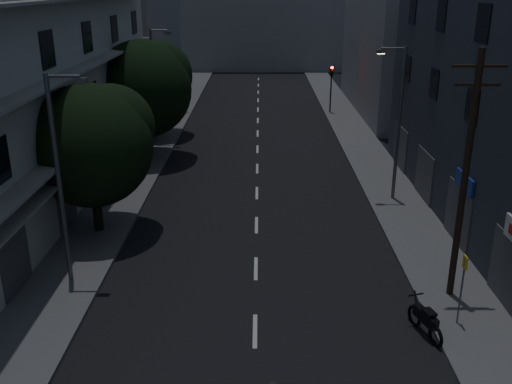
{
  "coord_description": "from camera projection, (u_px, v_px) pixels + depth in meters",
  "views": [
    {
      "loc": [
        0.13,
        -10.0,
        11.08
      ],
      "look_at": [
        0.0,
        12.0,
        3.0
      ],
      "focal_mm": 40.0,
      "sensor_mm": 36.0,
      "label": 1
    }
  ],
  "objects": [
    {
      "name": "ground",
      "position": [
        257.0,
        166.0,
        36.67
      ],
      "size": [
        160.0,
        160.0,
        0.0
      ],
      "primitive_type": "plane",
      "color": "black",
      "rests_on": "ground"
    },
    {
      "name": "sidewalk_left",
      "position": [
        141.0,
        165.0,
        36.69
      ],
      "size": [
        3.0,
        90.0,
        0.15
      ],
      "primitive_type": "cube",
      "color": "#565659",
      "rests_on": "ground"
    },
    {
      "name": "sidewalk_right",
      "position": [
        374.0,
        165.0,
        36.6
      ],
      "size": [
        3.0,
        90.0,
        0.15
      ],
      "primitive_type": "cube",
      "color": "#565659",
      "rests_on": "ground"
    },
    {
      "name": "lane_markings",
      "position": [
        258.0,
        141.0,
        42.53
      ],
      "size": [
        0.15,
        60.5,
        0.01
      ],
      "color": "beige",
      "rests_on": "ground"
    },
    {
      "name": "building_left",
      "position": [
        11.0,
        72.0,
        27.76
      ],
      "size": [
        7.0,
        36.0,
        14.0
      ],
      "color": "#B2B2AD",
      "rests_on": "ground"
    },
    {
      "name": "building_far_left",
      "position": [
        135.0,
        17.0,
        55.57
      ],
      "size": [
        6.0,
        20.0,
        16.0
      ],
      "primitive_type": "cube",
      "color": "slate",
      "rests_on": "ground"
    },
    {
      "name": "building_far_right",
      "position": [
        394.0,
        38.0,
        50.32
      ],
      "size": [
        6.0,
        20.0,
        13.0
      ],
      "primitive_type": "cube",
      "color": "slate",
      "rests_on": "ground"
    },
    {
      "name": "building_far_end",
      "position": [
        259.0,
        31.0,
        77.19
      ],
      "size": [
        24.0,
        8.0,
        10.0
      ],
      "primitive_type": "cube",
      "color": "slate",
      "rests_on": "ground"
    },
    {
      "name": "tree_near",
      "position": [
        92.0,
        141.0,
        25.45
      ],
      "size": [
        5.58,
        5.58,
        6.88
      ],
      "color": "black",
      "rests_on": "sidewalk_left"
    },
    {
      "name": "tree_mid",
      "position": [
        144.0,
        85.0,
        36.46
      ],
      "size": [
        6.23,
        6.23,
        7.67
      ],
      "color": "black",
      "rests_on": "sidewalk_left"
    },
    {
      "name": "tree_far",
      "position": [
        154.0,
        80.0,
        42.41
      ],
      "size": [
        5.38,
        5.38,
        6.66
      ],
      "color": "black",
      "rests_on": "sidewalk_left"
    },
    {
      "name": "traffic_signal_far_right",
      "position": [
        331.0,
        79.0,
        50.35
      ],
      "size": [
        0.28,
        0.37,
        4.1
      ],
      "color": "black",
      "rests_on": "sidewalk_right"
    },
    {
      "name": "traffic_signal_far_left",
      "position": [
        184.0,
        79.0,
        50.6
      ],
      "size": [
        0.28,
        0.37,
        4.1
      ],
      "color": "black",
      "rests_on": "sidewalk_left"
    },
    {
      "name": "street_lamp_left_near",
      "position": [
        61.0,
        171.0,
        20.93
      ],
      "size": [
        1.51,
        0.25,
        8.0
      ],
      "color": "#57585E",
      "rests_on": "sidewalk_left"
    },
    {
      "name": "street_lamp_right",
      "position": [
        397.0,
        117.0,
        29.34
      ],
      "size": [
        1.51,
        0.25,
        8.0
      ],
      "color": "#55585D",
      "rests_on": "sidewalk_right"
    },
    {
      "name": "street_lamp_left_far",
      "position": [
        155.0,
        81.0,
        40.19
      ],
      "size": [
        1.51,
        0.25,
        8.0
      ],
      "color": "#57585F",
      "rests_on": "sidewalk_left"
    },
    {
      "name": "utility_pole",
      "position": [
        465.0,
        174.0,
        19.73
      ],
      "size": [
        1.8,
        0.24,
        9.0
      ],
      "color": "black",
      "rests_on": "sidewalk_right"
    },
    {
      "name": "bus_stop_sign",
      "position": [
        463.0,
        277.0,
        18.91
      ],
      "size": [
        0.06,
        0.35,
        2.52
      ],
      "color": "#595B60",
      "rests_on": "sidewalk_right"
    },
    {
      "name": "motorcycle",
      "position": [
        425.0,
        321.0,
        18.96
      ],
      "size": [
        0.85,
        1.98,
        1.31
      ],
      "rotation": [
        0.0,
        0.0,
        0.3
      ],
      "color": "black",
      "rests_on": "ground"
    }
  ]
}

